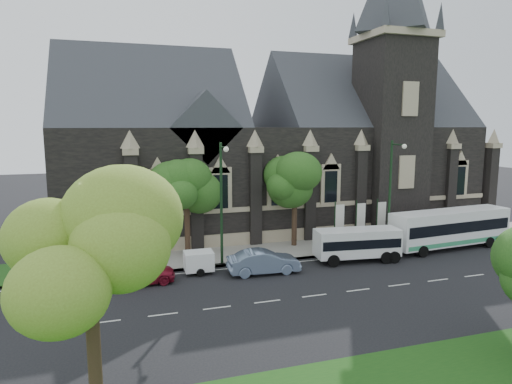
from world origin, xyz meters
name	(u,v)px	position (x,y,z in m)	size (l,w,h in m)	color
ground	(314,296)	(0.00, 0.00, 0.00)	(160.00, 160.00, 0.00)	black
sidewalk	(264,252)	(0.00, 9.50, 0.07)	(80.00, 5.00, 0.15)	gray
museum	(283,145)	(5.12, 18.78, 8.17)	(40.00, 17.70, 29.90)	black
tree_park_near	(96,246)	(-11.77, -8.77, 6.42)	(4.42, 4.42, 8.56)	black
tree_walk_right	(296,178)	(3.21, 10.71, 5.82)	(4.08, 4.08, 7.80)	black
tree_walk_left	(189,183)	(-5.80, 10.70, 5.73)	(3.91, 3.91, 7.64)	black
street_lamp_near	(391,189)	(10.00, 7.09, 5.11)	(0.36, 1.88, 9.00)	black
street_lamp_mid	(222,197)	(-4.00, 7.09, 5.11)	(0.36, 1.88, 9.00)	black
banner_flag_left	(338,220)	(6.29, 9.00, 2.38)	(0.90, 0.10, 4.00)	black
banner_flag_center	(359,219)	(8.29, 9.00, 2.38)	(0.90, 0.10, 4.00)	black
banner_flag_right	(380,217)	(10.29, 9.00, 2.38)	(0.90, 0.10, 4.00)	black
tour_coach	(450,228)	(15.21, 6.17, 1.75)	(11.16, 3.35, 3.21)	white
shuttle_bus	(357,243)	(6.03, 5.36, 1.43)	(6.57, 2.91, 2.46)	white
box_trailer	(199,261)	(-5.91, 6.20, 0.87)	(2.89, 1.70, 1.54)	white
sedan	(264,262)	(-1.62, 4.83, 0.82)	(1.75, 5.01, 1.65)	#778BAC
car_far_red	(139,273)	(-10.00, 5.20, 0.78)	(1.85, 4.61, 1.57)	maroon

